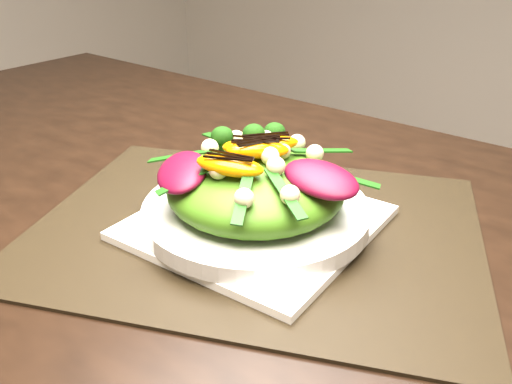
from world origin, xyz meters
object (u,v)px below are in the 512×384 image
Objects in this scene: plate_base at (256,222)px; orange_segment at (264,150)px; lettuce_mound at (256,187)px; placemat at (256,227)px; dining_table at (179,223)px; salad_bowl at (256,211)px.

orange_segment is at bearing 53.30° from plate_base.
orange_segment is at bearing 53.30° from lettuce_mound.
lettuce_mound reaches higher than placemat.
placemat is 2.04× the size of plate_base.
dining_table reaches higher than plate_base.
placemat is 0.02m from salad_bowl.
placemat is at bearing 11.27° from dining_table.
orange_segment reaches higher than lettuce_mound.
dining_table is 0.11m from plate_base.
dining_table is at bearing -168.73° from placemat.
salad_bowl is 0.03m from lettuce_mound.
plate_base is 3.42× the size of orange_segment.
plate_base is 1.23× the size of lettuce_mound.
salad_bowl is at bearing 0.00° from lettuce_mound.
placemat is at bearing -90.00° from salad_bowl.
orange_segment is (0.00, 0.01, 0.04)m from lettuce_mound.
orange_segment is (0.00, 0.01, 0.07)m from salad_bowl.
lettuce_mound is at bearing 0.00° from salad_bowl.
dining_table is at bearing -168.73° from salad_bowl.
dining_table reaches higher than lettuce_mound.
dining_table reaches higher than placemat.
plate_base reaches higher than placemat.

